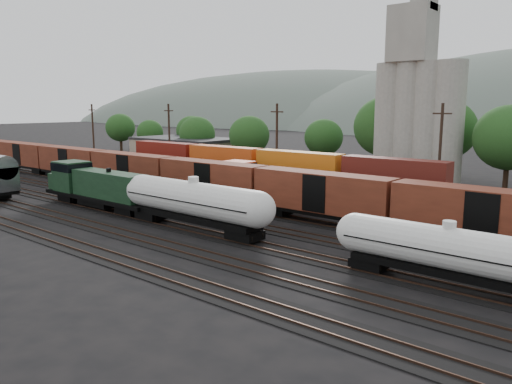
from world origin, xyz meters
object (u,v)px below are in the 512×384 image
Objects in this scene: orange_locomotive at (266,182)px; grain_silo at (417,109)px; green_locomotive at (93,185)px; tank_car_a at (194,201)px.

grain_silo is at bearing 73.53° from orange_locomotive.
orange_locomotive is 28.47m from grain_silo.
green_locomotive reaches higher than orange_locomotive.
orange_locomotive is at bearing 102.06° from tank_car_a.
orange_locomotive is (-3.21, 15.00, -0.30)m from tank_car_a.
green_locomotive is 20.20m from orange_locomotive.
green_locomotive is at bearing 180.00° from tank_car_a.
grain_silo is (21.22, 41.00, 8.52)m from green_locomotive.
tank_car_a is 42.09m from grain_silo.
green_locomotive is 46.95m from grain_silo.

